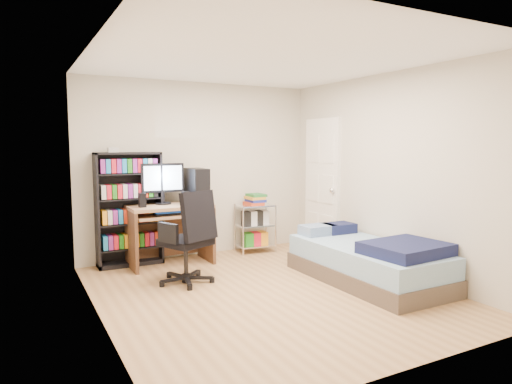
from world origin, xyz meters
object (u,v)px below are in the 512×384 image
office_chair (189,254)px  media_shelf (129,208)px  bed (369,261)px  computer_desk (176,209)px

office_chair → media_shelf: bearing=86.4°
bed → computer_desk: bearing=131.9°
media_shelf → computer_desk: media_shelf is taller
media_shelf → computer_desk: (0.59, -0.17, -0.04)m
media_shelf → office_chair: bearing=-69.9°
bed → office_chair: bearing=153.5°
office_chair → bed: size_ratio=0.55×
office_chair → computer_desk: bearing=55.9°
media_shelf → bed: bearing=-42.0°
office_chair → bed: 2.11m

